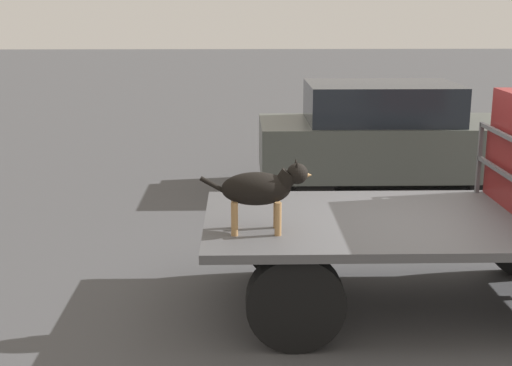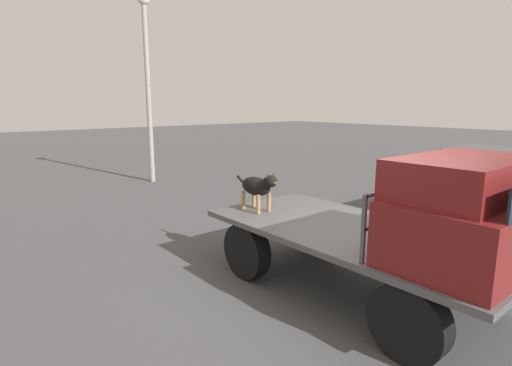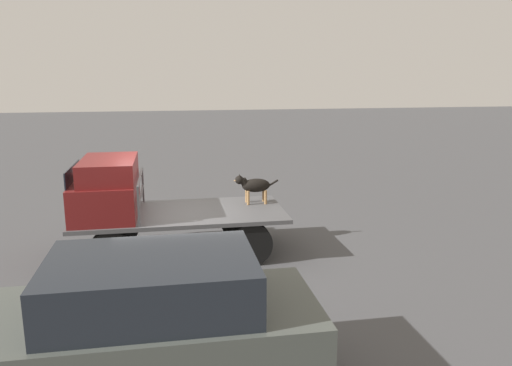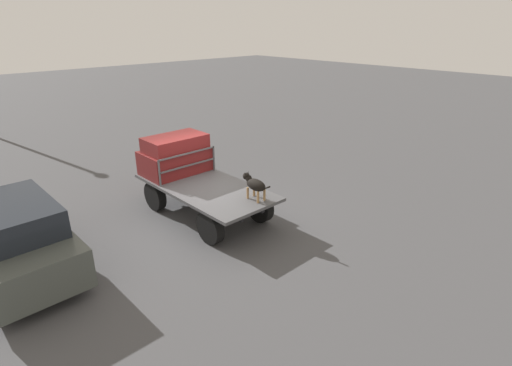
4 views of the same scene
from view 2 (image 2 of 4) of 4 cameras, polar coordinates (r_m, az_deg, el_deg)
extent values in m
plane|color=#474749|center=(5.93, 13.46, -14.74)|extent=(80.00, 80.00, 0.00)
cylinder|color=black|center=(5.90, 29.09, -11.61)|extent=(0.84, 0.24, 0.84)
cylinder|color=black|center=(4.50, 20.91, -18.08)|extent=(0.84, 0.24, 0.84)
cylinder|color=black|center=(7.14, 9.28, -6.43)|extent=(0.84, 0.24, 0.84)
cylinder|color=black|center=(6.04, -1.34, -9.63)|extent=(0.84, 0.24, 0.84)
cube|color=black|center=(5.93, 15.82, -7.28)|extent=(3.85, 0.10, 0.18)
cube|color=black|center=(5.39, 11.57, -8.95)|extent=(3.85, 0.10, 0.18)
cube|color=#4C4C4F|center=(5.62, 13.86, -6.83)|extent=(4.19, 1.99, 0.08)
cube|color=maroon|center=(4.84, 27.99, -5.95)|extent=(1.20, 1.87, 0.70)
cube|color=maroon|center=(4.75, 27.61, 0.74)|extent=(1.02, 1.72, 0.43)
cube|color=#4C4C4F|center=(5.91, 25.42, -2.51)|extent=(0.04, 0.04, 0.75)
cube|color=#4C4C4F|center=(4.35, 15.10, -6.44)|extent=(0.04, 0.04, 0.75)
cube|color=#4C4C4F|center=(5.03, 21.34, -0.27)|extent=(0.04, 1.83, 0.04)
cube|color=#4C4C4F|center=(5.11, 21.06, -4.20)|extent=(0.04, 1.83, 0.04)
cylinder|color=#9E7547|center=(6.29, 1.87, -2.76)|extent=(0.06, 0.06, 0.30)
cylinder|color=#9E7547|center=(6.15, 0.34, -3.08)|extent=(0.06, 0.06, 0.30)
cylinder|color=#9E7547|center=(6.57, -0.32, -2.16)|extent=(0.06, 0.06, 0.30)
cylinder|color=#9E7547|center=(6.44, -1.83, -2.44)|extent=(0.06, 0.06, 0.30)
ellipsoid|color=black|center=(6.31, 0.00, -0.46)|extent=(0.61, 0.29, 0.29)
sphere|color=#9E7547|center=(6.19, 0.99, -1.16)|extent=(0.13, 0.13, 0.13)
cylinder|color=black|center=(6.10, 1.56, -0.09)|extent=(0.21, 0.16, 0.20)
sphere|color=black|center=(6.01, 2.20, 0.25)|extent=(0.18, 0.18, 0.18)
cone|color=#9E7547|center=(5.96, 2.70, 0.01)|extent=(0.10, 0.10, 0.10)
cone|color=black|center=(6.04, 2.50, 1.05)|extent=(0.06, 0.08, 0.10)
cone|color=black|center=(5.97, 1.78, 0.94)|extent=(0.06, 0.08, 0.10)
cylinder|color=black|center=(6.58, -2.03, 0.28)|extent=(0.26, 0.04, 0.17)
cylinder|color=black|center=(10.59, 28.03, -2.48)|extent=(0.60, 0.20, 0.60)
cylinder|color=black|center=(9.29, 24.62, -3.94)|extent=(0.60, 0.20, 0.60)
cylinder|color=gray|center=(13.68, -15.11, 11.93)|extent=(0.16, 0.16, 5.65)
camera|label=1|loc=(5.28, -63.57, 8.24)|focal=50.00mm
camera|label=3|loc=(14.54, 39.54, 13.00)|focal=35.00mm
camera|label=4|loc=(15.52, 2.14, 20.49)|focal=28.00mm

